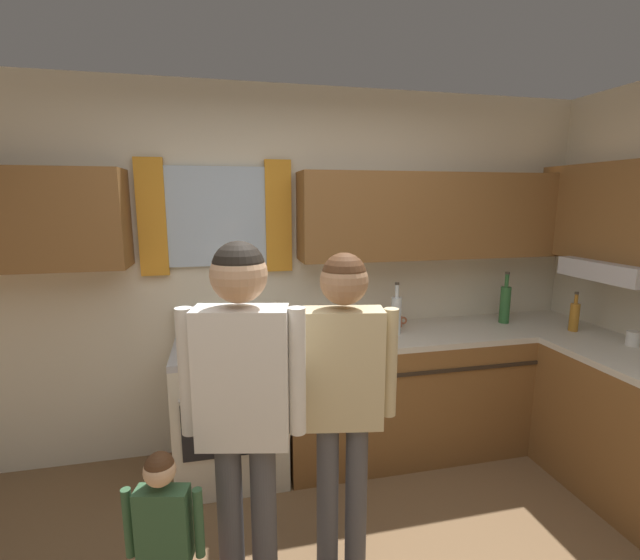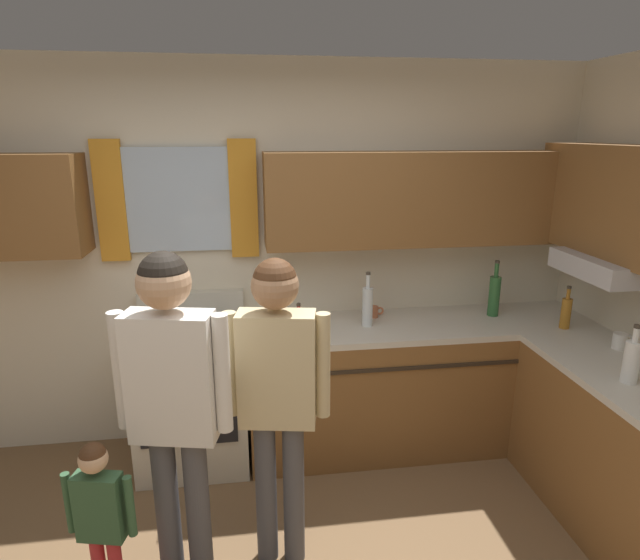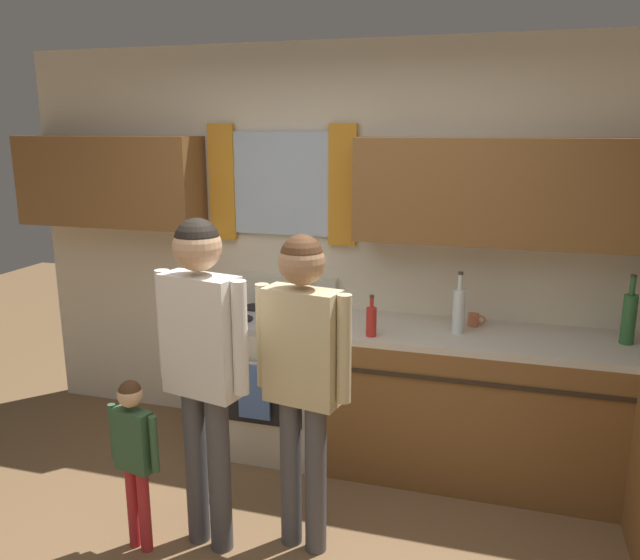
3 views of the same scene
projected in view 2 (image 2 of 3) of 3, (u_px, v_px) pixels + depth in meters
back_wall_unit at (256, 238)px, 3.53m from camera, size 4.60×0.42×2.60m
kitchen_counter_run at (489, 409)px, 3.34m from camera, size 2.34×2.11×0.90m
stove_oven at (193, 395)px, 3.47m from camera, size 0.70×0.67×1.10m
bottle_milk_white at (632, 361)px, 2.68m from camera, size 0.08×0.08×0.31m
bottle_wine_green at (494, 295)px, 3.65m from camera, size 0.08×0.08×0.39m
bottle_sauce_red at (299, 327)px, 3.21m from camera, size 0.06×0.06×0.25m
bottle_tall_clear at (367, 305)px, 3.46m from camera, size 0.07×0.07×0.37m
bottle_oil_amber at (566, 312)px, 3.43m from camera, size 0.06×0.06×0.29m
cup_terracotta at (374, 312)px, 3.65m from camera, size 0.11×0.07×0.08m
mug_ceramic_white at (620, 341)px, 3.12m from camera, size 0.13×0.08×0.09m
adult_holding_child at (173, 390)px, 2.30m from camera, size 0.51×0.24×1.68m
adult_in_plaid at (277, 381)px, 2.49m from camera, size 0.49×0.22×1.60m
small_child at (100, 513)px, 2.26m from camera, size 0.30×0.13×0.90m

